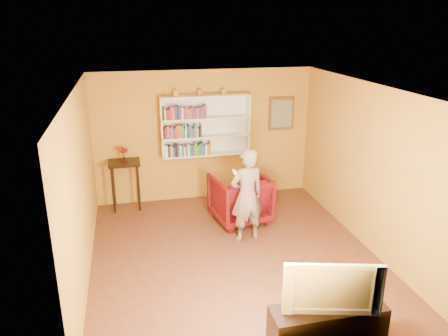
{
  "coord_description": "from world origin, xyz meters",
  "views": [
    {
      "loc": [
        -1.54,
        -6.11,
        3.65
      ],
      "look_at": [
        0.02,
        0.75,
        1.23
      ],
      "focal_mm": 35.0,
      "sensor_mm": 36.0,
      "label": 1
    }
  ],
  "objects_px": {
    "ruby_lustre": "(123,152)",
    "television": "(331,284)",
    "bookshelf": "(205,125)",
    "armchair": "(240,198)",
    "tv_cabinet": "(327,325)",
    "person": "(247,195)",
    "console_table": "(125,169)"
  },
  "relations": [
    {
      "from": "person",
      "to": "television",
      "type": "bearing_deg",
      "value": 83.47
    },
    {
      "from": "bookshelf",
      "to": "console_table",
      "type": "relative_size",
      "value": 1.8
    },
    {
      "from": "armchair",
      "to": "television",
      "type": "height_order",
      "value": "television"
    },
    {
      "from": "ruby_lustre",
      "to": "television",
      "type": "relative_size",
      "value": 0.25
    },
    {
      "from": "armchair",
      "to": "television",
      "type": "relative_size",
      "value": 0.9
    },
    {
      "from": "ruby_lustre",
      "to": "person",
      "type": "relative_size",
      "value": 0.17
    },
    {
      "from": "bookshelf",
      "to": "tv_cabinet",
      "type": "relative_size",
      "value": 1.32
    },
    {
      "from": "television",
      "to": "bookshelf",
      "type": "bearing_deg",
      "value": 111.75
    },
    {
      "from": "ruby_lustre",
      "to": "bookshelf",
      "type": "bearing_deg",
      "value": 5.52
    },
    {
      "from": "person",
      "to": "television",
      "type": "xyz_separation_m",
      "value": [
        0.24,
        -2.69,
        -0.02
      ]
    },
    {
      "from": "console_table",
      "to": "ruby_lustre",
      "type": "xyz_separation_m",
      "value": [
        0.0,
        0.0,
        0.37
      ]
    },
    {
      "from": "tv_cabinet",
      "to": "television",
      "type": "height_order",
      "value": "television"
    },
    {
      "from": "bookshelf",
      "to": "tv_cabinet",
      "type": "bearing_deg",
      "value": -82.87
    },
    {
      "from": "armchair",
      "to": "bookshelf",
      "type": "bearing_deg",
      "value": -81.06
    },
    {
      "from": "tv_cabinet",
      "to": "person",
      "type": "bearing_deg",
      "value": 95.03
    },
    {
      "from": "ruby_lustre",
      "to": "armchair",
      "type": "height_order",
      "value": "ruby_lustre"
    },
    {
      "from": "console_table",
      "to": "armchair",
      "type": "bearing_deg",
      "value": -27.16
    },
    {
      "from": "armchair",
      "to": "tv_cabinet",
      "type": "height_order",
      "value": "armchair"
    },
    {
      "from": "person",
      "to": "television",
      "type": "distance_m",
      "value": 2.7
    },
    {
      "from": "television",
      "to": "ruby_lustre",
      "type": "bearing_deg",
      "value": 131.03
    },
    {
      "from": "armchair",
      "to": "tv_cabinet",
      "type": "bearing_deg",
      "value": 82.44
    },
    {
      "from": "bookshelf",
      "to": "armchair",
      "type": "relative_size",
      "value": 1.8
    },
    {
      "from": "bookshelf",
      "to": "television",
      "type": "height_order",
      "value": "bookshelf"
    },
    {
      "from": "console_table",
      "to": "ruby_lustre",
      "type": "height_order",
      "value": "ruby_lustre"
    },
    {
      "from": "bookshelf",
      "to": "television",
      "type": "bearing_deg",
      "value": -82.87
    },
    {
      "from": "bookshelf",
      "to": "armchair",
      "type": "distance_m",
      "value": 1.73
    },
    {
      "from": "tv_cabinet",
      "to": "television",
      "type": "bearing_deg",
      "value": 0.0
    },
    {
      "from": "ruby_lustre",
      "to": "television",
      "type": "distance_m",
      "value": 5.04
    },
    {
      "from": "ruby_lustre",
      "to": "tv_cabinet",
      "type": "distance_m",
      "value": 5.11
    },
    {
      "from": "armchair",
      "to": "person",
      "type": "distance_m",
      "value": 0.84
    },
    {
      "from": "bookshelf",
      "to": "console_table",
      "type": "xyz_separation_m",
      "value": [
        -1.65,
        -0.16,
        -0.77
      ]
    },
    {
      "from": "console_table",
      "to": "ruby_lustre",
      "type": "relative_size",
      "value": 3.66
    }
  ]
}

